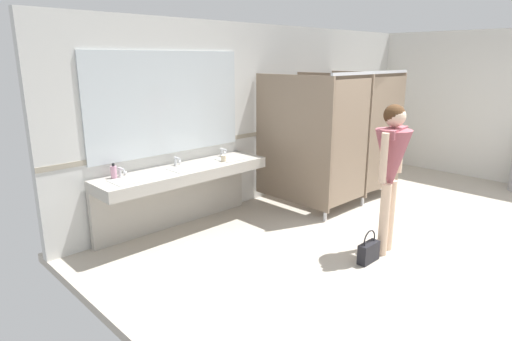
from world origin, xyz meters
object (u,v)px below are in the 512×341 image
Objects in this scene: person_standing at (392,161)px; handbag at (369,251)px; paper_cup at (224,158)px; soap_dispenser at (114,172)px.

person_standing is 1.03m from handbag.
handbag is 2.24m from paper_cup.
soap_dispenser is at bearing 132.53° from person_standing.
paper_cup is (-0.69, 2.08, -0.21)m from person_standing.
person_standing is at bearing -71.69° from paper_cup.
person_standing is at bearing -47.47° from soap_dispenser.
paper_cup is at bearing 108.31° from person_standing.
person_standing reaches higher than soap_dispenser.
handbag is at bearing -52.86° from soap_dispenser.
paper_cup is at bearing -9.78° from soap_dispenser.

